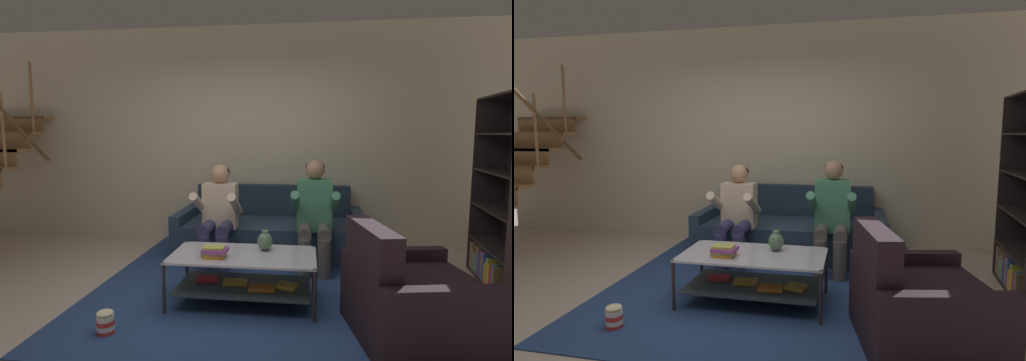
# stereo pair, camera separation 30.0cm
# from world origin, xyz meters

# --- Properties ---
(ground) EXTENTS (16.80, 16.80, 0.00)m
(ground) POSITION_xyz_m (0.00, 0.00, 0.00)
(ground) COLOR #BEAC9E
(back_partition) EXTENTS (8.40, 0.12, 2.90)m
(back_partition) POSITION_xyz_m (0.00, 2.46, 1.45)
(back_partition) COLOR beige
(back_partition) RESTS_ON ground
(couch) EXTENTS (2.25, 0.99, 0.80)m
(couch) POSITION_xyz_m (0.32, 1.90, 0.27)
(couch) COLOR #27384D
(couch) RESTS_ON ground
(person_seated_left) EXTENTS (0.50, 0.58, 1.13)m
(person_seated_left) POSITION_xyz_m (-0.21, 1.32, 0.62)
(person_seated_left) COLOR navy
(person_seated_left) RESTS_ON ground
(person_seated_right) EXTENTS (0.50, 0.58, 1.19)m
(person_seated_right) POSITION_xyz_m (0.85, 1.33, 0.65)
(person_seated_right) COLOR #57514E
(person_seated_right) RESTS_ON ground
(coffee_table) EXTENTS (1.25, 0.66, 0.44)m
(coffee_table) POSITION_xyz_m (0.23, 0.37, 0.29)
(coffee_table) COLOR #B5B4C3
(coffee_table) RESTS_ON ground
(area_rug) EXTENTS (3.00, 3.48, 0.01)m
(area_rug) POSITION_xyz_m (0.27, 1.01, 0.01)
(area_rug) COLOR navy
(area_rug) RESTS_ON ground
(vase) EXTENTS (0.14, 0.14, 0.18)m
(vase) POSITION_xyz_m (0.40, 0.50, 0.53)
(vase) COLOR #567759
(vase) RESTS_ON coffee_table
(book_stack) EXTENTS (0.22, 0.18, 0.09)m
(book_stack) POSITION_xyz_m (-0.01, 0.25, 0.49)
(book_stack) COLOR orange
(book_stack) RESTS_ON coffee_table
(bookshelf) EXTENTS (0.46, 1.11, 1.85)m
(bookshelf) POSITION_xyz_m (2.70, 1.10, 0.71)
(bookshelf) COLOR #2B2323
(bookshelf) RESTS_ON ground
(armchair) EXTENTS (1.01, 1.08, 0.85)m
(armchair) POSITION_xyz_m (1.52, -0.12, 0.29)
(armchair) COLOR black
(armchair) RESTS_ON ground
(popcorn_tub) EXTENTS (0.13, 0.13, 0.19)m
(popcorn_tub) POSITION_xyz_m (-0.71, -0.31, 0.09)
(popcorn_tub) COLOR red
(popcorn_tub) RESTS_ON ground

